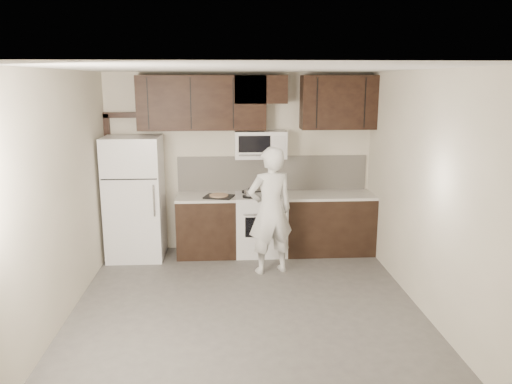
{
  "coord_description": "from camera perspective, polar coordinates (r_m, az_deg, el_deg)",
  "views": [
    {
      "loc": [
        -0.22,
        -5.28,
        2.59
      ],
      "look_at": [
        0.16,
        0.9,
        1.19
      ],
      "focal_mm": 35.0,
      "sensor_mm": 36.0,
      "label": 1
    }
  ],
  "objects": [
    {
      "name": "microwave",
      "position": [
        7.42,
        0.51,
        5.46
      ],
      "size": [
        0.76,
        0.42,
        0.4
      ],
      "color": "white",
      "rests_on": "upper_cabinets"
    },
    {
      "name": "saucepan",
      "position": [
        7.26,
        -0.75,
        -0.15
      ],
      "size": [
        0.26,
        0.15,
        0.15
      ],
      "color": "silver",
      "rests_on": "stove"
    },
    {
      "name": "pizza",
      "position": [
        7.29,
        -4.26,
        -0.37
      ],
      "size": [
        0.34,
        0.34,
        0.02
      ],
      "primitive_type": "cylinder",
      "rotation": [
        0.0,
        0.0,
        -0.29
      ],
      "color": "#CFB08B",
      "rests_on": "baking_tray"
    },
    {
      "name": "back_wall",
      "position": [
        7.64,
        -1.84,
        3.39
      ],
      "size": [
        4.0,
        0.0,
        4.0
      ],
      "primitive_type": "plane",
      "rotation": [
        1.57,
        0.0,
        0.0
      ],
      "color": "beige",
      "rests_on": "ground"
    },
    {
      "name": "floor",
      "position": [
        5.89,
        -1.07,
        -13.36
      ],
      "size": [
        4.5,
        4.5,
        0.0
      ],
      "primitive_type": "plane",
      "color": "#514E4B",
      "rests_on": "ground"
    },
    {
      "name": "refrigerator",
      "position": [
        7.49,
        -13.68,
        -0.67
      ],
      "size": [
        0.8,
        0.76,
        1.8
      ],
      "color": "white",
      "rests_on": "floor"
    },
    {
      "name": "stove",
      "position": [
        7.54,
        0.56,
        -3.65
      ],
      "size": [
        0.76,
        0.66,
        0.94
      ],
      "color": "white",
      "rests_on": "floor"
    },
    {
      "name": "counter_run",
      "position": [
        7.57,
        2.85,
        -3.64
      ],
      "size": [
        2.95,
        0.64,
        0.91
      ],
      "color": "black",
      "rests_on": "floor"
    },
    {
      "name": "upper_cabinets",
      "position": [
        7.37,
        -0.21,
        10.35
      ],
      "size": [
        3.48,
        0.35,
        0.78
      ],
      "color": "black",
      "rests_on": "back_wall"
    },
    {
      "name": "backsplash",
      "position": [
        7.68,
        1.9,
        2.16
      ],
      "size": [
        2.9,
        0.02,
        0.54
      ],
      "primitive_type": "cube",
      "color": "beige",
      "rests_on": "counter_run"
    },
    {
      "name": "door_trim",
      "position": [
        7.8,
        -16.09,
        2.33
      ],
      "size": [
        0.5,
        0.08,
        2.12
      ],
      "color": "black",
      "rests_on": "floor"
    },
    {
      "name": "ceiling",
      "position": [
        5.29,
        -1.19,
        13.94
      ],
      "size": [
        4.5,
        4.5,
        0.0
      ],
      "primitive_type": "plane",
      "rotation": [
        3.14,
        0.0,
        0.0
      ],
      "color": "white",
      "rests_on": "back_wall"
    },
    {
      "name": "baking_tray",
      "position": [
        7.29,
        -4.26,
        -0.53
      ],
      "size": [
        0.47,
        0.4,
        0.02
      ],
      "primitive_type": "cube",
      "rotation": [
        0.0,
        0.0,
        -0.29
      ],
      "color": "black",
      "rests_on": "counter_run"
    },
    {
      "name": "person",
      "position": [
        6.7,
        1.65,
        -2.15
      ],
      "size": [
        0.72,
        0.58,
        1.74
      ],
      "primitive_type": "imported",
      "rotation": [
        0.0,
        0.0,
        3.43
      ],
      "color": "white",
      "rests_on": "floor"
    }
  ]
}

